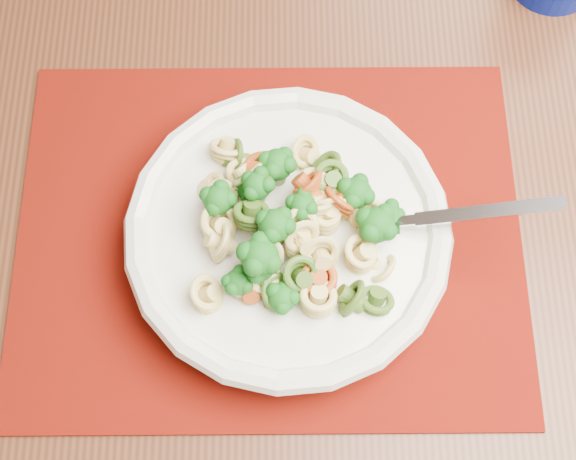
% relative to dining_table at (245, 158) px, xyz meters
% --- Properties ---
extents(dining_table, '(1.53, 1.27, 0.78)m').
position_rel_dining_table_xyz_m(dining_table, '(0.00, 0.00, 0.00)').
color(dining_table, '#542917').
rests_on(dining_table, ground).
extents(placemat, '(0.51, 0.46, 0.00)m').
position_rel_dining_table_xyz_m(placemat, '(0.08, -0.11, 0.12)').
color(placemat, '#620F04').
rests_on(placemat, dining_table).
extents(pasta_bowl, '(0.26, 0.26, 0.05)m').
position_rel_dining_table_xyz_m(pasta_bowl, '(0.10, -0.12, 0.15)').
color(pasta_bowl, white).
rests_on(pasta_bowl, placemat).
extents(pasta_broccoli_heap, '(0.22, 0.22, 0.06)m').
position_rel_dining_table_xyz_m(pasta_broccoli_heap, '(0.10, -0.12, 0.17)').
color(pasta_broccoli_heap, '#EED175').
rests_on(pasta_broccoli_heap, pasta_bowl).
extents(fork, '(0.18, 0.09, 0.08)m').
position_rel_dining_table_xyz_m(fork, '(0.16, -0.09, 0.16)').
color(fork, silver).
rests_on(fork, pasta_bowl).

